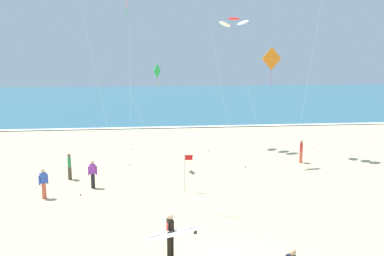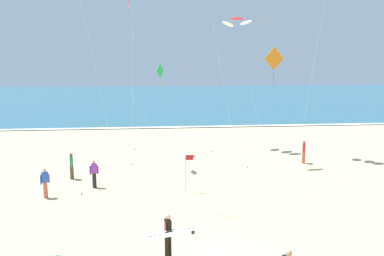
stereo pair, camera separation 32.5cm
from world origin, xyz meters
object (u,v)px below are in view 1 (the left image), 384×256
at_px(kite_diamond_amber_mid, 271,61).
at_px(kite_arc_scarlet_high, 234,22).
at_px(bystander_blue_top, 44,183).
at_px(bystander_purple_top, 93,174).
at_px(kite_diamond_emerald_near, 156,74).
at_px(bystander_green_top, 69,166).
at_px(bystander_red_top, 301,151).
at_px(lifeguard_flag, 186,169).
at_px(kite_diamond_rose_close, 127,7).
at_px(surfer_trailing, 171,233).

bearing_deg(kite_diamond_amber_mid, kite_arc_scarlet_high, 102.59).
relative_size(kite_diamond_amber_mid, bystander_blue_top, 4.93).
bearing_deg(bystander_purple_top, kite_diamond_emerald_near, 64.04).
distance_m(bystander_green_top, bystander_red_top, 15.29).
height_order(kite_diamond_emerald_near, kite_arc_scarlet_high, kite_arc_scarlet_high).
xyz_separation_m(kite_diamond_amber_mid, lifeguard_flag, (-6.08, -5.03, -5.66)).
distance_m(kite_diamond_emerald_near, lifeguard_flag, 10.29).
xyz_separation_m(kite_diamond_amber_mid, kite_diamond_rose_close, (-9.22, 1.07, 3.39)).
bearing_deg(surfer_trailing, kite_arc_scarlet_high, 71.69).
bearing_deg(kite_diamond_amber_mid, kite_diamond_rose_close, 173.36).
relative_size(kite_diamond_rose_close, bystander_red_top, 7.16).
bearing_deg(kite_diamond_rose_close, kite_diamond_emerald_near, 57.43).
distance_m(kite_diamond_rose_close, bystander_purple_top, 10.86).
bearing_deg(lifeguard_flag, kite_diamond_amber_mid, 39.58).
bearing_deg(bystander_blue_top, lifeguard_flag, 2.10).
xyz_separation_m(bystander_purple_top, bystander_red_top, (13.56, 4.12, 0.00)).
xyz_separation_m(bystander_blue_top, bystander_purple_top, (2.30, 1.49, 0.00)).
bearing_deg(surfer_trailing, kite_diamond_amber_mid, 59.87).
xyz_separation_m(bystander_purple_top, lifeguard_flag, (5.06, -1.22, 0.45)).
bearing_deg(kite_diamond_emerald_near, surfer_trailing, -90.22).
height_order(kite_diamond_rose_close, bystander_purple_top, kite_diamond_rose_close).
distance_m(kite_diamond_emerald_near, bystander_blue_top, 12.30).
distance_m(kite_diamond_amber_mid, bystander_red_top, 6.59).
bearing_deg(kite_diamond_emerald_near, bystander_red_top, -21.06).
height_order(surfer_trailing, kite_arc_scarlet_high, kite_arc_scarlet_high).
distance_m(kite_arc_scarlet_high, bystander_red_top, 11.14).
height_order(bystander_blue_top, lifeguard_flag, lifeguard_flag).
distance_m(bystander_purple_top, lifeguard_flag, 5.22).
relative_size(surfer_trailing, kite_diamond_emerald_near, 0.30).
height_order(kite_diamond_rose_close, bystander_blue_top, kite_diamond_rose_close).
height_order(kite_arc_scarlet_high, bystander_blue_top, kite_arc_scarlet_high).
xyz_separation_m(kite_diamond_rose_close, bystander_red_top, (11.63, -0.76, -9.51)).
xyz_separation_m(kite_arc_scarlet_high, bystander_green_top, (-11.42, -7.69, -9.02)).
bearing_deg(bystander_red_top, kite_diamond_amber_mid, -172.62).
height_order(kite_diamond_emerald_near, lifeguard_flag, kite_diamond_emerald_near).
bearing_deg(bystander_blue_top, bystander_green_top, 77.43).
relative_size(bystander_purple_top, lifeguard_flag, 0.76).
xyz_separation_m(surfer_trailing, kite_diamond_rose_close, (-1.84, 13.78, 9.28)).
height_order(bystander_green_top, bystander_red_top, same).
bearing_deg(kite_arc_scarlet_high, bystander_green_top, -146.02).
bearing_deg(surfer_trailing, bystander_green_top, 116.38).
relative_size(surfer_trailing, bystander_purple_top, 1.28).
distance_m(bystander_blue_top, bystander_purple_top, 2.74).
bearing_deg(kite_arc_scarlet_high, kite_diamond_amber_mid, -77.41).
relative_size(kite_arc_scarlet_high, lifeguard_flag, 4.85).
xyz_separation_m(kite_arc_scarlet_high, kite_diamond_rose_close, (-7.94, -4.65, 0.50)).
xyz_separation_m(kite_diamond_rose_close, bystander_blue_top, (-4.22, -6.37, -9.51)).
height_order(kite_diamond_amber_mid, lifeguard_flag, kite_diamond_amber_mid).
distance_m(kite_arc_scarlet_high, bystander_blue_top, 18.72).
xyz_separation_m(surfer_trailing, kite_diamond_emerald_near, (0.06, 16.76, 4.89)).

